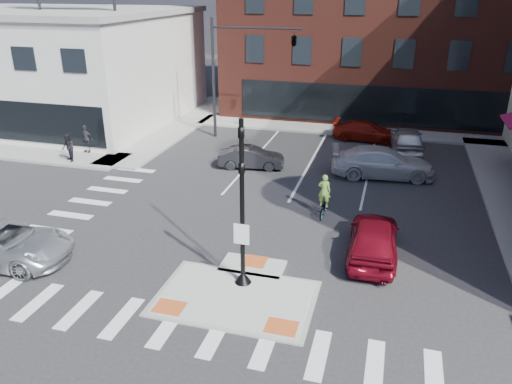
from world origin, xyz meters
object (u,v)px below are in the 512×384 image
(bg_car_red, at_px, (366,131))
(pedestrian_b, at_px, (86,138))
(silver_suv, at_px, (1,243))
(bg_car_silver, at_px, (407,139))
(white_pickup, at_px, (383,163))
(cyclist, at_px, (324,202))
(bg_car_dark, at_px, (251,158))
(red_sedan, at_px, (373,238))
(pedestrian_a, at_px, (68,148))

(bg_car_red, distance_m, pedestrian_b, 18.52)
(silver_suv, height_order, bg_car_silver, bg_car_silver)
(white_pickup, xyz_separation_m, pedestrian_b, (-18.15, -1.00, 0.22))
(cyclist, bearing_deg, bg_car_dark, -45.37)
(silver_suv, height_order, white_pickup, white_pickup)
(white_pickup, relative_size, bg_car_red, 1.23)
(cyclist, height_order, pedestrian_b, cyclist)
(bg_car_silver, height_order, pedestrian_b, pedestrian_b)
(red_sedan, xyz_separation_m, pedestrian_a, (-18.20, 6.35, 0.20))
(cyclist, xyz_separation_m, pedestrian_b, (-15.76, 5.00, 0.35))
(silver_suv, relative_size, bg_car_dark, 1.46)
(silver_suv, distance_m, red_sedan, 14.43)
(red_sedan, height_order, bg_car_red, red_sedan)
(red_sedan, height_order, pedestrian_b, pedestrian_b)
(bg_car_silver, bearing_deg, cyclist, 66.00)
(white_pickup, bearing_deg, bg_car_red, 3.32)
(bg_car_dark, height_order, cyclist, cyclist)
(bg_car_red, bearing_deg, cyclist, 179.69)
(white_pickup, distance_m, bg_car_silver, 5.14)
(bg_car_silver, distance_m, pedestrian_b, 20.31)
(silver_suv, distance_m, white_pickup, 19.25)
(silver_suv, xyz_separation_m, white_pickup, (13.72, 13.50, 0.05))
(pedestrian_b, bearing_deg, bg_car_dark, 7.74)
(bg_car_dark, bearing_deg, red_sedan, -149.35)
(silver_suv, relative_size, pedestrian_a, 3.26)
(bg_car_dark, relative_size, bg_car_silver, 0.79)
(white_pickup, relative_size, bg_car_dark, 1.48)
(red_sedan, height_order, bg_car_dark, red_sedan)
(bg_car_silver, bearing_deg, white_pickup, 70.11)
(red_sedan, relative_size, bg_car_silver, 0.97)
(bg_car_silver, bearing_deg, bg_car_red, -41.20)
(red_sedan, bearing_deg, pedestrian_a, -20.49)
(bg_car_dark, bearing_deg, silver_suv, 143.66)
(pedestrian_a, bearing_deg, cyclist, 28.40)
(pedestrian_b, bearing_deg, silver_suv, -64.85)
(bg_car_red, xyz_separation_m, pedestrian_a, (-16.74, -9.79, 0.34))
(white_pickup, xyz_separation_m, bg_car_red, (-1.40, 6.88, -0.15))
(silver_suv, distance_m, bg_car_dark, 14.33)
(red_sedan, xyz_separation_m, pedestrian_b, (-18.21, 8.25, 0.23))
(bg_car_red, relative_size, cyclist, 2.25)
(cyclist, xyz_separation_m, pedestrian_a, (-15.75, 3.10, 0.32))
(bg_car_silver, relative_size, pedestrian_b, 2.73)
(silver_suv, bearing_deg, cyclist, -60.86)
(white_pickup, distance_m, pedestrian_b, 18.17)
(bg_car_dark, bearing_deg, bg_car_red, -49.32)
(silver_suv, relative_size, white_pickup, 0.98)
(red_sedan, xyz_separation_m, bg_car_silver, (1.21, 14.23, 0.02))
(bg_car_dark, xyz_separation_m, pedestrian_b, (-10.69, -0.39, 0.41))
(white_pickup, relative_size, bg_car_silver, 1.17)
(bg_car_silver, relative_size, bg_car_red, 1.06)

